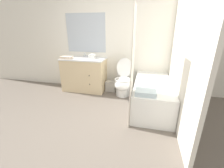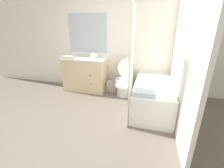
{
  "view_description": "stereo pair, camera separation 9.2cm",
  "coord_description": "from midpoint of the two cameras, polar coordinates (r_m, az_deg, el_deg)",
  "views": [
    {
      "loc": [
        0.77,
        -1.89,
        1.55
      ],
      "look_at": [
        0.14,
        0.83,
        0.51
      ],
      "focal_mm": 24.0,
      "sensor_mm": 36.0,
      "label": 1
    },
    {
      "loc": [
        0.86,
        -1.87,
        1.55
      ],
      "look_at": [
        0.14,
        0.83,
        0.51
      ],
      "focal_mm": 24.0,
      "sensor_mm": 36.0,
      "label": 2
    }
  ],
  "objects": [
    {
      "name": "wastebasket",
      "position": [
        3.92,
        0.69,
        -0.72
      ],
      "size": [
        0.26,
        0.22,
        0.26
      ],
      "color": "#B7B2A8",
      "rests_on": "ground_plane"
    },
    {
      "name": "wall_right",
      "position": [
        2.86,
        26.06,
        12.44
      ],
      "size": [
        0.05,
        2.84,
        2.5
      ],
      "color": "white",
      "rests_on": "ground_plane"
    },
    {
      "name": "shower_curtain",
      "position": [
        2.35,
        8.4,
        5.19
      ],
      "size": [
        0.01,
        0.37,
        1.87
      ],
      "color": "silver",
      "rests_on": "ground_plane"
    },
    {
      "name": "sink_faucet",
      "position": [
        4.01,
        -8.71,
        10.67
      ],
      "size": [
        0.14,
        0.12,
        0.12
      ],
      "color": "silver",
      "rests_on": "vanity_cabinet"
    },
    {
      "name": "vanity_cabinet",
      "position": [
        3.96,
        -9.33,
        3.79
      ],
      "size": [
        1.1,
        0.56,
        0.85
      ],
      "color": "beige",
      "rests_on": "ground_plane"
    },
    {
      "name": "toilet",
      "position": [
        3.61,
        5.32,
        0.7
      ],
      "size": [
        0.4,
        0.67,
        0.88
      ],
      "color": "white",
      "rests_on": "ground_plane"
    },
    {
      "name": "bath_towel_folded",
      "position": [
        2.5,
        13.41,
        -3.27
      ],
      "size": [
        0.34,
        0.26,
        0.08
      ],
      "color": "silver",
      "rests_on": "bathtub"
    },
    {
      "name": "wall_back",
      "position": [
        3.84,
        2.61,
        16.02
      ],
      "size": [
        8.0,
        0.06,
        2.5
      ],
      "color": "white",
      "rests_on": "ground_plane"
    },
    {
      "name": "tissue_box",
      "position": [
        3.78,
        -6.36,
        10.44
      ],
      "size": [
        0.14,
        0.11,
        0.13
      ],
      "color": "white",
      "rests_on": "vanity_cabinet"
    },
    {
      "name": "bathtub",
      "position": [
        3.19,
        15.96,
        -4.07
      ],
      "size": [
        0.73,
        1.6,
        0.53
      ],
      "color": "white",
      "rests_on": "ground_plane"
    },
    {
      "name": "ground_plane",
      "position": [
        2.57,
        -7.1,
        -16.8
      ],
      "size": [
        14.0,
        14.0,
        0.0
      ],
      "primitive_type": "plane",
      "color": "#6B6056"
    },
    {
      "name": "hand_towel_folded",
      "position": [
        3.9,
        -15.74,
        9.78
      ],
      "size": [
        0.27,
        0.17,
        0.06
      ],
      "color": "beige",
      "rests_on": "vanity_cabinet"
    }
  ]
}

